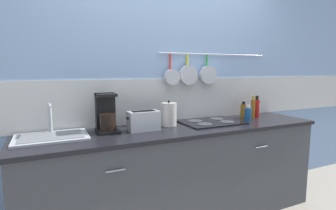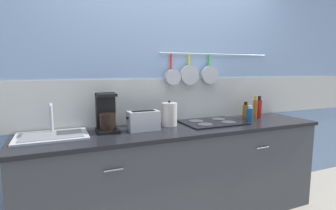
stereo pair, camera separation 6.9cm
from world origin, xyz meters
The scene contains 12 objects.
wall_back centered at (0.00, 0.35, 1.27)m, with size 7.20×0.15×2.60m.
cabinet_base centered at (0.00, 0.00, 0.43)m, with size 2.76×0.60×0.86m.
countertop centered at (0.00, 0.00, 0.88)m, with size 2.80×0.62×0.03m.
sink_basin centered at (-1.09, 0.11, 0.92)m, with size 0.54×0.39×0.25m.
coffee_maker centered at (-0.65, 0.13, 1.03)m, with size 0.18×0.22×0.33m.
toaster centered at (-0.35, 0.04, 0.98)m, with size 0.29×0.14×0.17m.
kettle centered at (-0.07, 0.12, 1.01)m, with size 0.14×0.14×0.24m.
cooktop centered at (0.38, 0.07, 0.90)m, with size 0.59×0.44×0.01m.
bottle_hot_sauce centered at (0.78, 0.00, 0.97)m, with size 0.07×0.07×0.16m.
bottle_cooking_wine centered at (0.86, 0.16, 0.98)m, with size 0.06×0.06×0.18m.
bottle_olive_oil centered at (0.93, 0.09, 1.01)m, with size 0.05×0.05×0.25m.
bottle_dish_soap centered at (0.99, 0.10, 1.00)m, with size 0.06×0.06×0.24m.
Camera 1 is at (-1.10, -2.08, 1.43)m, focal length 28.00 mm.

